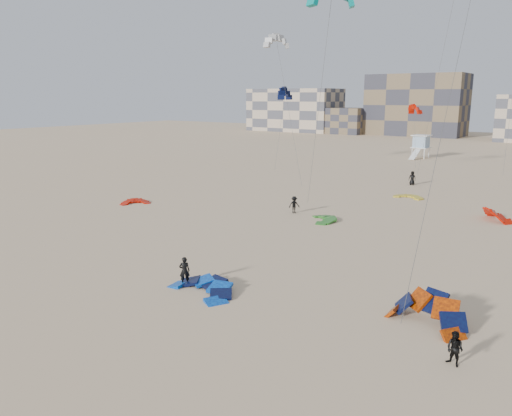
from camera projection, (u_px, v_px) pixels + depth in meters
The scene contains 18 objects.
ground at pixel (179, 308), 27.90m from camera, with size 320.00×320.00×0.00m, color #CBAF88.
kite_ground_blue at pixel (203, 291), 30.27m from camera, with size 4.35×4.47×1.07m, color blue, non-canonical shape.
kite_ground_orange at pixel (425, 324), 25.90m from camera, with size 4.34×3.49×2.64m, color #E14700, non-canonical shape.
kite_ground_red at pixel (135, 203), 55.07m from camera, with size 2.92×3.05×0.76m, color red, non-canonical shape.
kite_ground_green at pixel (323, 220), 47.53m from camera, with size 3.28×3.46×0.60m, color #397923, non-canonical shape.
kite_ground_red_far at pixel (497, 220), 47.69m from camera, with size 3.51×3.20×1.85m, color red, non-canonical shape.
kite_ground_yellow at pixel (409, 198), 58.13m from camera, with size 3.07×3.23×0.40m, color gold, non-canonical shape.
kitesurfer_main at pixel (185, 271), 31.16m from camera, with size 0.66×0.44×1.82m, color black.
kitesurfer_b at pixel (455, 349), 21.76m from camera, with size 0.77×0.60×1.59m, color black.
kitesurfer_c at pixel (294, 205), 50.36m from camera, with size 1.11×0.64×1.73m, color black.
kitesurfer_e at pixel (412, 178), 66.38m from camera, with size 0.91×0.59×1.86m, color black.
kite_fly_grey at pixel (277, 43), 59.56m from camera, with size 6.61×4.24×17.96m.
kite_fly_navy at pixel (285, 95), 81.39m from camera, with size 6.84×12.25×12.09m.
kite_fly_red at pixel (415, 110), 78.56m from camera, with size 4.36×6.84×9.75m.
lifeguard_tower_far at pixel (421, 147), 95.06m from camera, with size 3.30×6.10×4.39m.
condo_west_a at pixel (295, 110), 169.41m from camera, with size 30.00×15.00×14.00m, color #C1AA8D.
condo_west_b at pixel (416, 105), 149.71m from camera, with size 28.00×14.00×18.00m, color brown.
condo_fill_left at pixel (346, 121), 157.24m from camera, with size 12.00×10.00×8.00m, color brown.
Camera 1 is at (18.51, -18.77, 11.57)m, focal length 35.00 mm.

